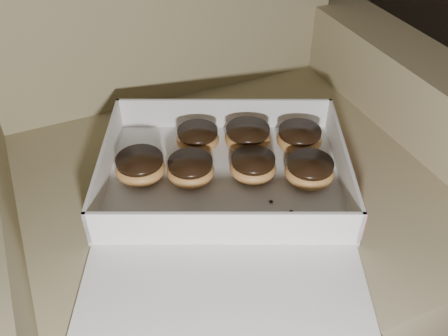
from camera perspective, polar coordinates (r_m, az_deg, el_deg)
armchair at (r=1.06m, az=-1.39°, el=-4.43°), size 0.99×0.83×1.03m
bakery_box at (r=0.88m, az=0.23°, el=-2.62°), size 0.59×0.63×0.07m
donut_a at (r=0.98m, az=8.58°, el=3.38°), size 0.09×0.09×0.04m
donut_b at (r=0.97m, az=-3.03°, el=3.44°), size 0.08×0.08×0.04m
donut_c at (r=0.97m, az=2.73°, el=3.58°), size 0.09×0.09×0.05m
donut_d at (r=0.91m, az=-9.55°, el=0.11°), size 0.09×0.09×0.05m
donut_e at (r=0.90m, az=3.33°, el=0.20°), size 0.08×0.08×0.04m
donut_f at (r=0.90m, az=9.74°, el=-0.31°), size 0.09×0.09×0.04m
donut_g at (r=0.89m, az=-3.84°, el=-0.18°), size 0.09×0.09×0.04m
crumb_a at (r=0.86m, az=5.40°, el=-3.84°), size 0.01×0.01×0.00m
crumb_b at (r=0.83m, az=-4.41°, el=-6.10°), size 0.01×0.01×0.00m
crumb_c at (r=0.85m, az=7.69°, el=-4.96°), size 0.01×0.01×0.00m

